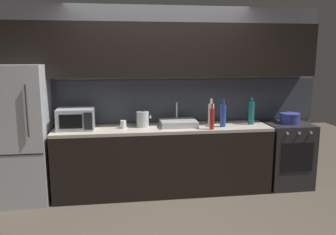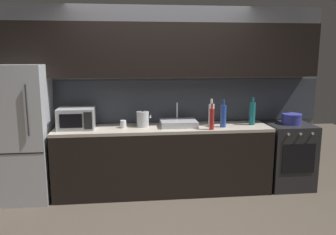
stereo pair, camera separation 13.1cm
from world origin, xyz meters
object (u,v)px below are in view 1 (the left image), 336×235
refrigerator (21,134)px  mug_clear (123,124)px  microwave (76,119)px  wine_bottle_blue (223,115)px  wine_bottle_white (211,114)px  cooking_pot (290,118)px  wine_bottle_red (212,119)px  oven_range (286,154)px  kettle (143,119)px  wine_bottle_teal (251,113)px

refrigerator → mug_clear: (1.28, 0.00, 0.09)m
microwave → wine_bottle_blue: (1.91, -0.11, 0.02)m
wine_bottle_white → cooking_pot: bearing=-1.9°
wine_bottle_blue → mug_clear: (-1.31, 0.10, -0.10)m
mug_clear → wine_bottle_red: bearing=-11.5°
wine_bottle_white → cooking_pot: size_ratio=1.34×
oven_range → wine_bottle_blue: bearing=-174.7°
wine_bottle_blue → cooking_pot: size_ratio=1.35×
oven_range → wine_bottle_blue: wine_bottle_blue is taller
wine_bottle_blue → wine_bottle_white: bearing=134.8°
wine_bottle_white → kettle: bearing=179.4°
microwave → oven_range: bearing=-0.4°
wine_bottle_red → refrigerator: bearing=174.7°
wine_bottle_teal → wine_bottle_white: bearing=177.5°
oven_range → wine_bottle_white: bearing=178.0°
refrigerator → mug_clear: bearing=0.1°
oven_range → wine_bottle_white: size_ratio=2.50×
oven_range → mug_clear: size_ratio=9.05×
wine_bottle_blue → wine_bottle_red: bearing=-144.7°
wine_bottle_teal → mug_clear: size_ratio=3.77×
kettle → refrigerator: bearing=-178.2°
wine_bottle_red → cooking_pot: wine_bottle_red is taller
wine_bottle_white → cooking_pot: (1.12, -0.04, -0.08)m
refrigerator → wine_bottle_teal: 3.03m
wine_bottle_teal → wine_bottle_blue: size_ratio=1.03×
wine_bottle_white → wine_bottle_red: wine_bottle_white is taller
microwave → kettle: microwave is taller
wine_bottle_teal → wine_bottle_white: (-0.56, 0.02, -0.01)m
refrigerator → microwave: bearing=1.6°
refrigerator → microwave: 0.70m
refrigerator → wine_bottle_teal: bearing=0.3°
wine_bottle_white → mug_clear: wine_bottle_white is taller
refrigerator → microwave: (0.68, 0.02, 0.17)m
kettle → cooking_pot: 2.05m
wine_bottle_blue → cooking_pot: (0.99, 0.09, -0.08)m
wine_bottle_teal → wine_bottle_red: size_ratio=1.12×
mug_clear → wine_bottle_teal: bearing=0.4°
oven_range → kettle: bearing=178.6°
microwave → cooking_pot: (2.90, -0.02, -0.06)m
microwave → wine_bottle_white: 1.78m
wine_bottle_red → mug_clear: wine_bottle_red is taller
cooking_pot → wine_bottle_red: bearing=-169.2°
microwave → mug_clear: (0.60, -0.02, -0.09)m
microwave → wine_bottle_red: size_ratio=1.37×
wine_bottle_teal → cooking_pot: size_ratio=1.40×
wine_bottle_blue → wine_bottle_red: (-0.19, -0.13, -0.01)m
microwave → wine_bottle_teal: wine_bottle_teal is taller
microwave → wine_bottle_white: size_ratio=1.28×
oven_range → wine_bottle_white: 1.26m
microwave → wine_bottle_blue: wine_bottle_blue is taller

